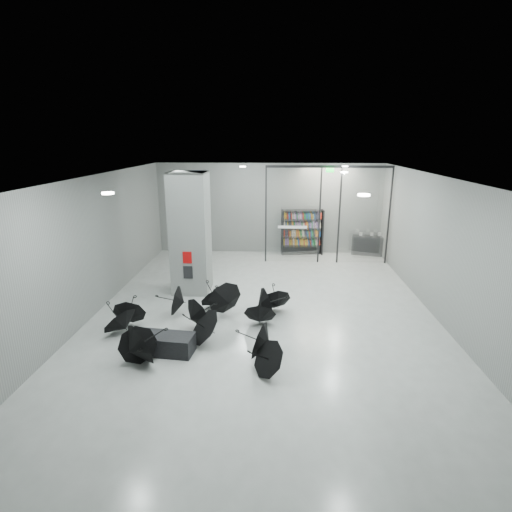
# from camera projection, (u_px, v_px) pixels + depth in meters

# --- Properties ---
(room) EXTENTS (14.00, 14.02, 4.01)m
(room) POSITION_uv_depth(u_px,v_px,m) (264.00, 221.00, 10.94)
(room) COLOR gray
(room) RESTS_ON ground
(column) EXTENTS (1.20, 1.20, 4.00)m
(column) POSITION_uv_depth(u_px,v_px,m) (190.00, 233.00, 13.22)
(column) COLOR slate
(column) RESTS_ON ground
(fire_cabinet) EXTENTS (0.28, 0.04, 0.38)m
(fire_cabinet) POSITION_uv_depth(u_px,v_px,m) (187.00, 258.00, 12.81)
(fire_cabinet) COLOR #A50A07
(fire_cabinet) RESTS_ON column
(info_panel) EXTENTS (0.30, 0.03, 0.42)m
(info_panel) POSITION_uv_depth(u_px,v_px,m) (188.00, 272.00, 12.95)
(info_panel) COLOR black
(info_panel) RESTS_ON column
(exit_sign) EXTENTS (0.30, 0.06, 0.15)m
(exit_sign) POSITION_uv_depth(u_px,v_px,m) (330.00, 170.00, 15.62)
(exit_sign) COLOR #0CE533
(exit_sign) RESTS_ON room
(glass_partition) EXTENTS (5.06, 0.08, 4.00)m
(glass_partition) POSITION_uv_depth(u_px,v_px,m) (327.00, 211.00, 16.28)
(glass_partition) COLOR silver
(glass_partition) RESTS_ON ground
(bench) EXTENTS (1.51, 0.78, 0.47)m
(bench) POSITION_uv_depth(u_px,v_px,m) (164.00, 344.00, 9.69)
(bench) COLOR black
(bench) RESTS_ON ground
(bookshelf) EXTENTS (1.86, 0.64, 2.01)m
(bookshelf) POSITION_uv_depth(u_px,v_px,m) (302.00, 232.00, 17.85)
(bookshelf) COLOR black
(bookshelf) RESTS_ON ground
(shop_counter) EXTENTS (1.54, 0.92, 0.87)m
(shop_counter) POSITION_uv_depth(u_px,v_px,m) (369.00, 245.00, 17.90)
(shop_counter) COLOR black
(shop_counter) RESTS_ON ground
(umbrella_cluster) EXTENTS (5.31, 4.72, 1.24)m
(umbrella_cluster) POSITION_uv_depth(u_px,v_px,m) (205.00, 324.00, 10.59)
(umbrella_cluster) COLOR black
(umbrella_cluster) RESTS_ON ground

